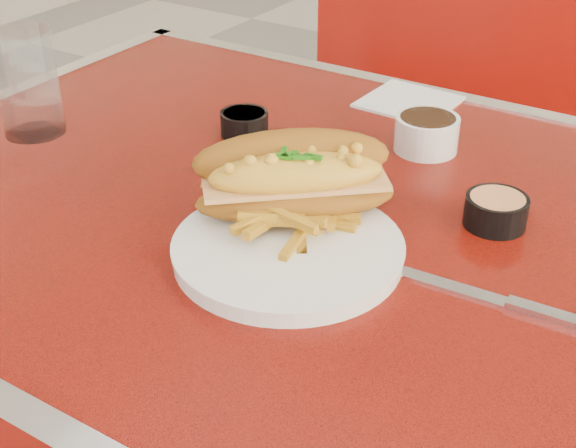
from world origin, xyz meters
The scene contains 12 objects.
diner_table centered at (0.00, 0.00, 0.61)m, with size 1.23×0.83×0.77m.
booth_bench_far centered at (0.00, 0.81, 0.29)m, with size 1.20×0.51×0.90m.
dinner_plate centered at (-0.01, -0.10, 0.78)m, with size 0.31×0.31×0.02m.
mac_hoagie centered at (-0.04, -0.04, 0.83)m, with size 0.23×0.22×0.10m.
fries_pile centered at (-0.04, -0.05, 0.80)m, with size 0.12×0.11×0.04m, color gold, non-canonical shape.
fork centered at (-0.03, -0.04, 0.79)m, with size 0.10×0.14×0.00m.
gravy_ramekin centered at (0.01, 0.21, 0.79)m, with size 0.10×0.10×0.05m.
sauce_cup_left centered at (-0.22, 0.12, 0.79)m, with size 0.08×0.08×0.03m.
sauce_cup_right centered at (0.15, 0.07, 0.79)m, with size 0.07×0.07×0.03m.
water_tumbler centered at (-0.46, -0.03, 0.84)m, with size 0.08×0.08×0.14m, color silver.
knife centered at (0.20, -0.06, 0.77)m, with size 0.21×0.03×0.01m.
paper_napkin centered at (-0.08, 0.34, 0.77)m, with size 0.12×0.12×0.00m, color white.
Camera 1 is at (0.36, -0.68, 1.22)m, focal length 50.00 mm.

